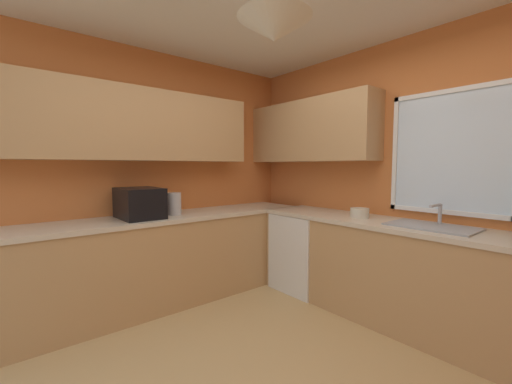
% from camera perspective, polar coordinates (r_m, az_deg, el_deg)
% --- Properties ---
extents(room_shell, '(4.03, 3.61, 2.67)m').
position_cam_1_polar(room_shell, '(2.55, 4.99, 12.87)').
color(room_shell, '#D17238').
rests_on(room_shell, ground_plane).
extents(counter_run_left, '(0.65, 3.22, 0.90)m').
position_cam_1_polar(counter_run_left, '(3.46, -16.03, -11.40)').
color(counter_run_left, tan).
rests_on(counter_run_left, ground_plane).
extents(counter_run_back, '(3.12, 0.65, 0.90)m').
position_cam_1_polar(counter_run_back, '(3.14, 26.13, -13.36)').
color(counter_run_back, tan).
rests_on(counter_run_back, ground_plane).
extents(dishwasher, '(0.60, 0.60, 0.85)m').
position_cam_1_polar(dishwasher, '(3.75, 8.81, -10.40)').
color(dishwasher, white).
rests_on(dishwasher, ground_plane).
extents(microwave, '(0.48, 0.36, 0.29)m').
position_cam_1_polar(microwave, '(3.27, -20.03, -1.86)').
color(microwave, black).
rests_on(microwave, counter_run_left).
extents(kettle, '(0.14, 0.14, 0.23)m').
position_cam_1_polar(kettle, '(3.38, -14.32, -2.04)').
color(kettle, '#B7B7BC').
rests_on(kettle, counter_run_left).
extents(sink_assembly, '(0.65, 0.40, 0.19)m').
position_cam_1_polar(sink_assembly, '(2.99, 28.81, -5.33)').
color(sink_assembly, '#9EA0A5').
rests_on(sink_assembly, counter_run_back).
extents(bowl, '(0.18, 0.18, 0.09)m').
position_cam_1_polar(bowl, '(3.28, 17.97, -3.54)').
color(bowl, beige).
rests_on(bowl, counter_run_back).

